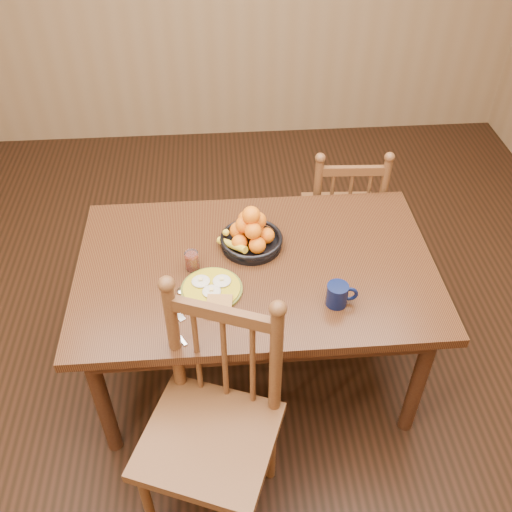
{
  "coord_description": "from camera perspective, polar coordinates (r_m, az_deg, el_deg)",
  "views": [
    {
      "loc": [
        -0.14,
        -1.87,
        2.48
      ],
      "look_at": [
        0.0,
        0.0,
        0.8
      ],
      "focal_mm": 40.0,
      "sensor_mm": 36.0,
      "label": 1
    }
  ],
  "objects": [
    {
      "name": "breakfast_plate",
      "position": [
        2.42,
        -4.41,
        -3.32
      ],
      "size": [
        0.26,
        0.29,
        0.04
      ],
      "color": "#59601E",
      "rests_on": "dining_table"
    },
    {
      "name": "chair_near",
      "position": [
        2.29,
        -4.37,
        -16.67
      ],
      "size": [
        0.63,
        0.62,
        1.08
      ],
      "rotation": [
        0.0,
        0.0,
        -0.37
      ],
      "color": "#4F2A17",
      "rests_on": "ground"
    },
    {
      "name": "dining_table",
      "position": [
        2.61,
        0.0,
        -2.21
      ],
      "size": [
        1.6,
        1.0,
        0.75
      ],
      "color": "black",
      "rests_on": "ground"
    },
    {
      "name": "juice_glass",
      "position": [
        2.52,
        -6.42,
        -0.51
      ],
      "size": [
        0.06,
        0.06,
        0.09
      ],
      "color": "silver",
      "rests_on": "dining_table"
    },
    {
      "name": "room",
      "position": [
        2.19,
        0.0,
        10.81
      ],
      "size": [
        4.52,
        5.02,
        2.72
      ],
      "color": "black",
      "rests_on": "ground"
    },
    {
      "name": "fruit_bowl",
      "position": [
        2.6,
        -0.54,
        2.19
      ],
      "size": [
        0.29,
        0.29,
        0.22
      ],
      "color": "black",
      "rests_on": "dining_table"
    },
    {
      "name": "coffee_mug",
      "position": [
        2.37,
        8.22,
        -3.83
      ],
      "size": [
        0.13,
        0.09,
        0.1
      ],
      "color": "#091135",
      "rests_on": "dining_table"
    },
    {
      "name": "fork",
      "position": [
        2.3,
        -7.79,
        -7.12
      ],
      "size": [
        0.08,
        0.18,
        0.0
      ],
      "rotation": [
        0.0,
        0.0,
        0.51
      ],
      "color": "silver",
      "rests_on": "dining_table"
    },
    {
      "name": "chair_far",
      "position": [
        3.33,
        8.55,
        3.95
      ],
      "size": [
        0.45,
        0.43,
        0.94
      ],
      "rotation": [
        0.0,
        0.0,
        3.09
      ],
      "color": "#4F2A17",
      "rests_on": "ground"
    },
    {
      "name": "spoon",
      "position": [
        2.43,
        -7.44,
        -3.84
      ],
      "size": [
        0.04,
        0.16,
        0.01
      ],
      "rotation": [
        0.0,
        0.0,
        0.04
      ],
      "color": "silver",
      "rests_on": "dining_table"
    }
  ]
}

